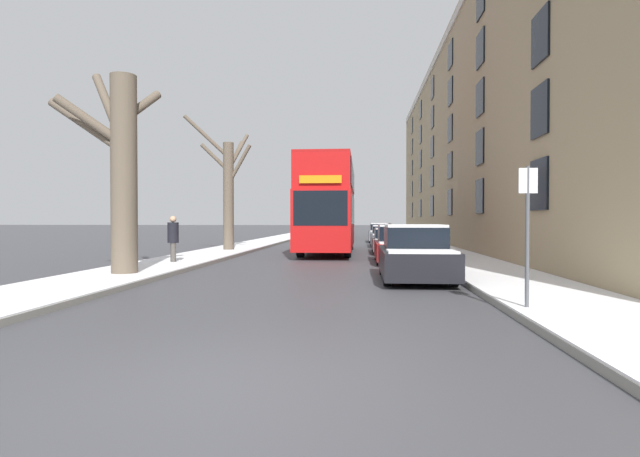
{
  "coord_description": "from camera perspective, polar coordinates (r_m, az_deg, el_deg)",
  "views": [
    {
      "loc": [
        1.51,
        -4.89,
        1.69
      ],
      "look_at": [
        -0.16,
        15.46,
        1.34
      ],
      "focal_mm": 28.0,
      "sensor_mm": 36.0,
      "label": 1
    }
  ],
  "objects": [
    {
      "name": "ground_plane",
      "position": [
        5.39,
        -12.4,
        -17.29
      ],
      "size": [
        320.0,
        320.0,
        0.0
      ],
      "primitive_type": "plane",
      "color": "#424247"
    },
    {
      "name": "street_sign_post",
      "position": [
        9.44,
        22.62,
        -0.22
      ],
      "size": [
        0.32,
        0.07,
        2.63
      ],
      "color": "#4C4F54",
      "rests_on": "ground"
    },
    {
      "name": "parked_car_2",
      "position": [
        25.8,
        8.06,
        -1.46
      ],
      "size": [
        1.84,
        4.36,
        1.27
      ],
      "color": "#9EA3AD",
      "rests_on": "ground"
    },
    {
      "name": "oncoming_van",
      "position": [
        45.77,
        1.43,
        0.5
      ],
      "size": [
        1.99,
        5.42,
        2.42
      ],
      "color": "#9EA3AD",
      "rests_on": "ground"
    },
    {
      "name": "parked_car_4",
      "position": [
        38.17,
        6.97,
        -0.55
      ],
      "size": [
        1.84,
        4.57,
        1.45
      ],
      "color": "slate",
      "rests_on": "ground"
    },
    {
      "name": "bare_tree_left_1",
      "position": [
        26.43,
        -10.46,
        4.6
      ],
      "size": [
        3.51,
        2.81,
        7.09
      ],
      "color": "brown",
      "rests_on": "ground"
    },
    {
      "name": "parked_car_0",
      "position": [
        14.27,
        10.79,
        -2.97
      ],
      "size": [
        1.89,
        4.29,
        1.56
      ],
      "color": "black",
      "rests_on": "ground"
    },
    {
      "name": "bare_tree_left_0",
      "position": [
        15.62,
        -21.82,
        6.56
      ],
      "size": [
        3.05,
        2.15,
        6.27
      ],
      "color": "brown",
      "rests_on": "ground"
    },
    {
      "name": "parked_car_3",
      "position": [
        31.8,
        7.42,
        -0.93
      ],
      "size": [
        1.78,
        4.11,
        1.37
      ],
      "color": "#474C56",
      "rests_on": "ground"
    },
    {
      "name": "pedestrian_left_sidewalk",
      "position": [
        19.04,
        -16.44,
        -1.11
      ],
      "size": [
        0.4,
        0.4,
        1.84
      ],
      "rotation": [
        0.0,
        0.0,
        2.02
      ],
      "color": "#4C4742",
      "rests_on": "ground"
    },
    {
      "name": "sidewalk_right",
      "position": [
        58.05,
        8.63,
        -0.62
      ],
      "size": [
        2.75,
        130.0,
        0.16
      ],
      "color": "gray",
      "rests_on": "ground"
    },
    {
      "name": "double_decker_bus",
      "position": [
        25.62,
        0.98,
        3.01
      ],
      "size": [
        2.52,
        10.42,
        4.61
      ],
      "color": "red",
      "rests_on": "ground"
    },
    {
      "name": "terrace_facade_right",
      "position": [
        35.99,
        20.81,
        9.21
      ],
      "size": [
        9.1,
        51.26,
        13.75
      ],
      "color": "tan",
      "rests_on": "ground"
    },
    {
      "name": "parked_car_1",
      "position": [
        19.99,
        9.04,
        -1.91
      ],
      "size": [
        1.88,
        4.17,
        1.5
      ],
      "color": "maroon",
      "rests_on": "ground"
    },
    {
      "name": "sidewalk_left",
      "position": [
        58.34,
        -2.2,
        -0.6
      ],
      "size": [
        2.75,
        130.0,
        0.16
      ],
      "color": "gray",
      "rests_on": "ground"
    }
  ]
}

